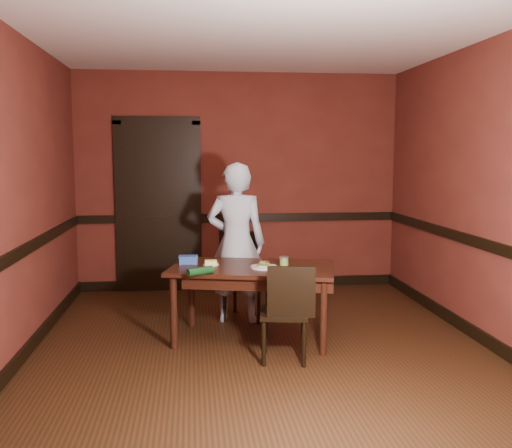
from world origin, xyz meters
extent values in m
cube|color=black|center=(0.00, 0.00, 0.00)|extent=(4.00, 4.50, 0.01)
cube|color=white|center=(0.00, 0.00, 2.70)|extent=(4.00, 4.50, 0.01)
cube|color=#5B241B|center=(0.00, 2.25, 1.35)|extent=(4.00, 0.02, 2.70)
cube|color=#5B241B|center=(0.00, -2.25, 1.35)|extent=(4.00, 0.02, 2.70)
cube|color=#5B241B|center=(-2.00, 0.00, 1.35)|extent=(0.02, 4.50, 2.70)
cube|color=#5B241B|center=(2.00, 0.00, 1.35)|extent=(0.02, 4.50, 2.70)
cube|color=black|center=(0.00, 2.23, 0.90)|extent=(4.00, 0.03, 0.10)
cube|color=black|center=(-1.99, 0.00, 0.90)|extent=(0.03, 4.50, 0.10)
cube|color=black|center=(1.99, 0.00, 0.90)|extent=(0.03, 4.50, 0.10)
cube|color=black|center=(0.00, 2.23, 0.06)|extent=(4.00, 0.03, 0.12)
cube|color=black|center=(-1.99, 0.00, 0.06)|extent=(0.03, 4.50, 0.12)
cube|color=black|center=(1.99, 0.00, 0.06)|extent=(0.03, 4.50, 0.12)
cube|color=black|center=(-1.00, 2.21, 1.02)|extent=(0.85, 0.04, 2.05)
cube|color=black|center=(-1.48, 2.23, 1.02)|extent=(0.10, 0.06, 2.15)
cube|color=black|center=(-0.52, 2.23, 1.02)|extent=(0.10, 0.06, 2.15)
cube|color=black|center=(-1.00, 2.23, 2.10)|extent=(1.05, 0.06, 0.10)
cube|color=black|center=(-0.05, 0.18, 0.34)|extent=(1.61, 1.14, 0.68)
imported|color=#AEC5D8|center=(-0.15, 0.79, 0.81)|extent=(0.64, 0.46, 1.62)
cylinder|color=white|center=(0.04, 0.09, 0.69)|extent=(0.24, 0.24, 0.01)
cube|color=tan|center=(0.04, 0.09, 0.71)|extent=(0.11, 0.10, 0.02)
ellipsoid|color=green|center=(0.04, 0.09, 0.73)|extent=(0.10, 0.09, 0.02)
cylinder|color=#B41F0A|center=(0.02, 0.11, 0.74)|extent=(0.04, 0.04, 0.01)
cylinder|color=#B41F0A|center=(0.07, 0.08, 0.74)|extent=(0.04, 0.04, 0.01)
cylinder|color=#92AD60|center=(0.01, 0.07, 0.74)|extent=(0.03, 0.03, 0.01)
cylinder|color=#92AD60|center=(0.07, 0.12, 0.74)|extent=(0.03, 0.03, 0.01)
cylinder|color=#92AD60|center=(0.04, 0.09, 0.74)|extent=(0.03, 0.03, 0.01)
cylinder|color=#64943C|center=(0.23, 0.11, 0.73)|extent=(0.08, 0.08, 0.08)
cylinder|color=#B3B3B3|center=(0.23, 0.11, 0.77)|extent=(0.08, 0.08, 0.01)
cylinder|color=white|center=(-0.42, 0.28, 0.69)|extent=(0.14, 0.14, 0.01)
cube|color=#EFEC72|center=(-0.42, 0.28, 0.71)|extent=(0.11, 0.07, 0.04)
cube|color=#305CB7|center=(-0.63, 0.37, 0.72)|extent=(0.17, 0.11, 0.06)
cube|color=#305CB7|center=(-0.63, 0.37, 0.75)|extent=(0.18, 0.12, 0.01)
cylinder|color=#0F3B18|center=(-0.53, -0.14, 0.72)|extent=(0.24, 0.18, 0.07)
camera|label=1|loc=(-0.59, -4.87, 1.70)|focal=40.00mm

